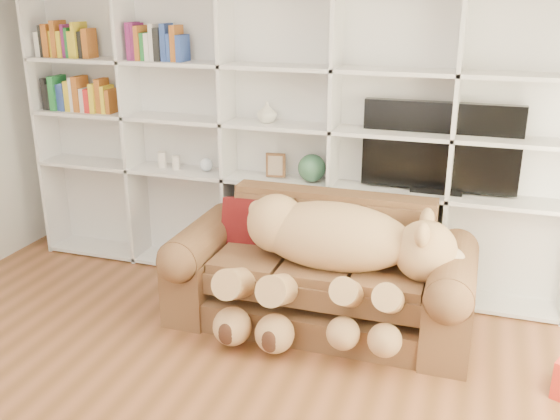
% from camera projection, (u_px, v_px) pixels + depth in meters
% --- Properties ---
extents(wall_back, '(5.00, 0.02, 2.70)m').
position_uv_depth(wall_back, '(287.00, 115.00, 5.04)').
color(wall_back, silver).
rests_on(wall_back, floor).
extents(bookshelf, '(4.43, 0.35, 2.40)m').
position_uv_depth(bookshelf, '(254.00, 121.00, 5.00)').
color(bookshelf, silver).
rests_on(bookshelf, floor).
extents(sofa, '(2.13, 0.92, 0.89)m').
position_uv_depth(sofa, '(321.00, 278.00, 4.50)').
color(sofa, brown).
rests_on(sofa, floor).
extents(teddy_bear, '(1.59, 0.87, 0.92)m').
position_uv_depth(teddy_bear, '(331.00, 253.00, 4.21)').
color(teddy_bear, tan).
rests_on(teddy_bear, sofa).
extents(throw_pillow, '(0.38, 0.23, 0.39)m').
position_uv_depth(throw_pillow, '(247.00, 223.00, 4.72)').
color(throw_pillow, maroon).
rests_on(throw_pillow, sofa).
extents(tv, '(1.14, 0.18, 0.67)m').
position_uv_depth(tv, '(440.00, 148.00, 4.59)').
color(tv, black).
rests_on(tv, bookshelf).
extents(picture_frame, '(0.16, 0.05, 0.20)m').
position_uv_depth(picture_frame, '(276.00, 165.00, 5.00)').
color(picture_frame, brown).
rests_on(picture_frame, bookshelf).
extents(green_vase, '(0.22, 0.22, 0.22)m').
position_uv_depth(green_vase, '(312.00, 168.00, 4.91)').
color(green_vase, '#316143').
rests_on(green_vase, bookshelf).
extents(figurine_tall, '(0.09, 0.09, 0.14)m').
position_uv_depth(figurine_tall, '(162.00, 160.00, 5.32)').
color(figurine_tall, silver).
rests_on(figurine_tall, bookshelf).
extents(figurine_short, '(0.07, 0.07, 0.11)m').
position_uv_depth(figurine_short, '(176.00, 162.00, 5.28)').
color(figurine_short, silver).
rests_on(figurine_short, bookshelf).
extents(snow_globe, '(0.11, 0.11, 0.11)m').
position_uv_depth(snow_globe, '(206.00, 165.00, 5.20)').
color(snow_globe, white).
rests_on(snow_globe, bookshelf).
extents(shelf_vase, '(0.17, 0.17, 0.16)m').
position_uv_depth(shelf_vase, '(267.00, 112.00, 4.88)').
color(shelf_vase, beige).
rests_on(shelf_vase, bookshelf).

